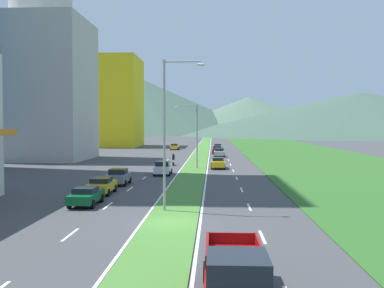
{
  "coord_description": "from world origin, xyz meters",
  "views": [
    {
      "loc": [
        2.52,
        -26.2,
        5.86
      ],
      "look_at": [
        -0.69,
        41.14,
        2.98
      ],
      "focal_mm": 41.74,
      "sensor_mm": 36.0,
      "label": 1
    }
  ],
  "objects_px": {
    "car_5": "(86,196)",
    "car_0": "(217,150)",
    "car_3": "(175,147)",
    "street_lamp_near": "(168,125)",
    "car_2": "(163,168)",
    "car_7": "(219,152)",
    "car_8": "(102,185)",
    "pickup_truck_0": "(235,275)",
    "motorcycle_rider": "(173,160)",
    "street_lamp_mid": "(194,131)",
    "car_1": "(218,147)",
    "car_4": "(119,176)",
    "car_6": "(218,163)",
    "street_lamp_far": "(198,127)"
  },
  "relations": [
    {
      "from": "car_1",
      "to": "pickup_truck_0",
      "type": "relative_size",
      "value": 0.75
    },
    {
      "from": "street_lamp_mid",
      "to": "pickup_truck_0",
      "type": "relative_size",
      "value": 1.59
    },
    {
      "from": "car_2",
      "to": "car_8",
      "type": "relative_size",
      "value": 1.02
    },
    {
      "from": "street_lamp_near",
      "to": "car_0",
      "type": "xyz_separation_m",
      "value": [
        3.82,
        61.19,
        -5.04
      ]
    },
    {
      "from": "street_lamp_mid",
      "to": "car_0",
      "type": "distance_m",
      "value": 31.97
    },
    {
      "from": "street_lamp_near",
      "to": "car_2",
      "type": "distance_m",
      "value": 22.65
    },
    {
      "from": "car_0",
      "to": "motorcycle_rider",
      "type": "relative_size",
      "value": 2.03
    },
    {
      "from": "car_0",
      "to": "car_3",
      "type": "bearing_deg",
      "value": -144.91
    },
    {
      "from": "street_lamp_near",
      "to": "motorcycle_rider",
      "type": "relative_size",
      "value": 5.12
    },
    {
      "from": "car_4",
      "to": "car_6",
      "type": "height_order",
      "value": "car_4"
    },
    {
      "from": "street_lamp_mid",
      "to": "street_lamp_far",
      "type": "distance_m",
      "value": 29.61
    },
    {
      "from": "car_0",
      "to": "car_2",
      "type": "bearing_deg",
      "value": -9.64
    },
    {
      "from": "street_lamp_near",
      "to": "car_0",
      "type": "distance_m",
      "value": 61.51
    },
    {
      "from": "car_2",
      "to": "car_6",
      "type": "xyz_separation_m",
      "value": [
        6.53,
        8.05,
        -0.04
      ]
    },
    {
      "from": "car_7",
      "to": "car_8",
      "type": "relative_size",
      "value": 1.06
    },
    {
      "from": "car_2",
      "to": "car_7",
      "type": "height_order",
      "value": "car_2"
    },
    {
      "from": "car_1",
      "to": "car_4",
      "type": "relative_size",
      "value": 0.97
    },
    {
      "from": "car_4",
      "to": "car_5",
      "type": "distance_m",
      "value": 11.33
    },
    {
      "from": "street_lamp_near",
      "to": "car_0",
      "type": "height_order",
      "value": "street_lamp_near"
    },
    {
      "from": "car_7",
      "to": "car_8",
      "type": "xyz_separation_m",
      "value": [
        -10.58,
        -45.23,
        -0.06
      ]
    },
    {
      "from": "street_lamp_mid",
      "to": "pickup_truck_0",
      "type": "xyz_separation_m",
      "value": [
        3.25,
        -45.28,
        -4.01
      ]
    },
    {
      "from": "car_0",
      "to": "car_8",
      "type": "xyz_separation_m",
      "value": [
        -10.24,
        -54.0,
        -0.05
      ]
    },
    {
      "from": "street_lamp_far",
      "to": "car_6",
      "type": "xyz_separation_m",
      "value": [
        3.67,
        -29.32,
        -4.66
      ]
    },
    {
      "from": "street_lamp_near",
      "to": "car_6",
      "type": "height_order",
      "value": "street_lamp_near"
    },
    {
      "from": "street_lamp_mid",
      "to": "car_5",
      "type": "height_order",
      "value": "street_lamp_mid"
    },
    {
      "from": "car_1",
      "to": "pickup_truck_0",
      "type": "distance_m",
      "value": 90.76
    },
    {
      "from": "car_3",
      "to": "street_lamp_near",
      "type": "bearing_deg",
      "value": -175.36
    },
    {
      "from": "street_lamp_far",
      "to": "car_7",
      "type": "height_order",
      "value": "street_lamp_far"
    },
    {
      "from": "street_lamp_mid",
      "to": "car_3",
      "type": "height_order",
      "value": "street_lamp_mid"
    },
    {
      "from": "street_lamp_near",
      "to": "street_lamp_mid",
      "type": "height_order",
      "value": "street_lamp_near"
    },
    {
      "from": "street_lamp_far",
      "to": "pickup_truck_0",
      "type": "height_order",
      "value": "street_lamp_far"
    },
    {
      "from": "pickup_truck_0",
      "to": "motorcycle_rider",
      "type": "bearing_deg",
      "value": -172.58
    },
    {
      "from": "street_lamp_mid",
      "to": "car_3",
      "type": "distance_m",
      "value": 46.31
    },
    {
      "from": "car_4",
      "to": "street_lamp_near",
      "type": "bearing_deg",
      "value": -154.69
    },
    {
      "from": "pickup_truck_0",
      "to": "car_5",
      "type": "bearing_deg",
      "value": -150.3
    },
    {
      "from": "car_8",
      "to": "car_0",
      "type": "bearing_deg",
      "value": -10.74
    },
    {
      "from": "street_lamp_near",
      "to": "street_lamp_far",
      "type": "height_order",
      "value": "street_lamp_near"
    },
    {
      "from": "car_3",
      "to": "car_5",
      "type": "bearing_deg",
      "value": 179.9
    },
    {
      "from": "pickup_truck_0",
      "to": "car_2",
      "type": "bearing_deg",
      "value": -170.0
    },
    {
      "from": "car_0",
      "to": "car_8",
      "type": "relative_size",
      "value": 0.98
    },
    {
      "from": "car_3",
      "to": "car_7",
      "type": "height_order",
      "value": "car_7"
    },
    {
      "from": "car_1",
      "to": "motorcycle_rider",
      "type": "height_order",
      "value": "motorcycle_rider"
    },
    {
      "from": "car_2",
      "to": "pickup_truck_0",
      "type": "distance_m",
      "value": 38.09
    },
    {
      "from": "car_6",
      "to": "car_8",
      "type": "xyz_separation_m",
      "value": [
        -10.09,
        -22.76,
        -0.03
      ]
    },
    {
      "from": "car_8",
      "to": "car_3",
      "type": "bearing_deg",
      "value": -0.26
    },
    {
      "from": "motorcycle_rider",
      "to": "car_5",
      "type": "bearing_deg",
      "value": 173.76
    },
    {
      "from": "car_0",
      "to": "car_6",
      "type": "height_order",
      "value": "car_0"
    },
    {
      "from": "car_7",
      "to": "street_lamp_near",
      "type": "bearing_deg",
      "value": -4.53
    },
    {
      "from": "car_5",
      "to": "car_0",
      "type": "bearing_deg",
      "value": -9.62
    },
    {
      "from": "car_5",
      "to": "motorcycle_rider",
      "type": "xyz_separation_m",
      "value": [
        3.52,
        32.18,
        0.04
      ]
    }
  ]
}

